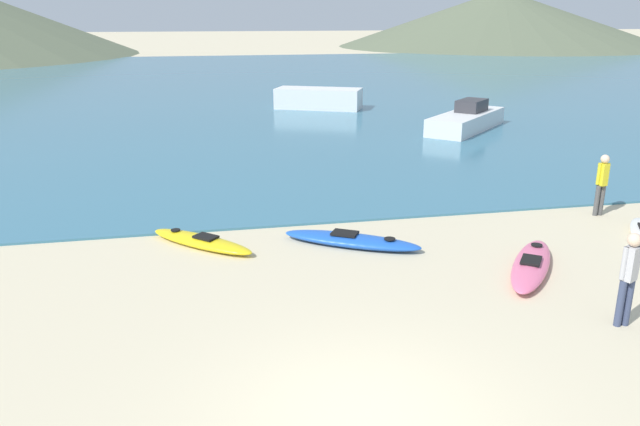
% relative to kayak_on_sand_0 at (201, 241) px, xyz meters
% --- Properties ---
extents(ground_plane, '(400.00, 400.00, 0.00)m').
position_rel_kayak_on_sand_0_xyz_m(ground_plane, '(2.04, -7.26, -0.13)').
color(ground_plane, beige).
extents(bay_water, '(160.00, 70.00, 0.06)m').
position_rel_kayak_on_sand_0_xyz_m(bay_water, '(2.04, 35.99, -0.10)').
color(bay_water, teal).
rests_on(bay_water, ground_plane).
extents(far_hill_midleft, '(54.01, 54.01, 9.12)m').
position_rel_kayak_on_sand_0_xyz_m(far_hill_midleft, '(51.86, 86.50, 4.44)').
color(far_hill_midleft, '#5B664C').
rests_on(far_hill_midleft, ground_plane).
extents(kayak_on_sand_0, '(2.65, 2.58, 0.30)m').
position_rel_kayak_on_sand_0_xyz_m(kayak_on_sand_0, '(0.00, 0.00, 0.00)').
color(kayak_on_sand_0, yellow).
rests_on(kayak_on_sand_0, ground_plane).
extents(kayak_on_sand_2, '(2.50, 3.02, 0.34)m').
position_rel_kayak_on_sand_0_xyz_m(kayak_on_sand_2, '(6.95, -3.01, 0.02)').
color(kayak_on_sand_2, '#E5668C').
rests_on(kayak_on_sand_2, ground_plane).
extents(kayak_on_sand_4, '(3.31, 2.40, 0.33)m').
position_rel_kayak_on_sand_0_xyz_m(kayak_on_sand_4, '(3.53, -0.71, 0.02)').
color(kayak_on_sand_4, blue).
rests_on(kayak_on_sand_4, ground_plane).
extents(person_near_foreground, '(0.35, 0.28, 1.75)m').
position_rel_kayak_on_sand_0_xyz_m(person_near_foreground, '(7.25, -5.59, 0.88)').
color(person_near_foreground, '#384260').
rests_on(person_near_foreground, ground_plane).
extents(person_near_waterline, '(0.35, 0.26, 1.71)m').
position_rel_kayak_on_sand_0_xyz_m(person_near_waterline, '(10.81, 0.21, 0.85)').
color(person_near_waterline, '#4C4C4C').
rests_on(person_near_waterline, ground_plane).
extents(moored_boat_0, '(5.36, 5.36, 1.36)m').
position_rel_kayak_on_sand_0_xyz_m(moored_boat_0, '(12.77, 13.12, 0.41)').
color(moored_boat_0, white).
rests_on(moored_boat_0, bay_water).
extents(moored_boat_1, '(5.23, 3.82, 1.16)m').
position_rel_kayak_on_sand_0_xyz_m(moored_boat_1, '(7.29, 21.35, 0.51)').
color(moored_boat_1, white).
rests_on(moored_boat_1, bay_water).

